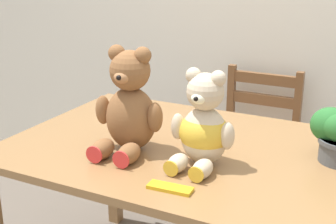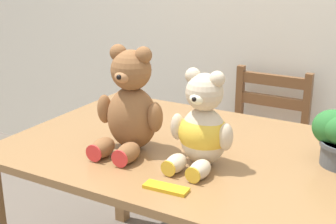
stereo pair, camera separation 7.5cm
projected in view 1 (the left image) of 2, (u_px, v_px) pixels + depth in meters
The scene contains 5 objects.
dining_table at pixel (192, 168), 1.84m from camera, with size 1.42×0.96×0.74m.
wooden_chair_behind at pixel (253, 147), 2.58m from camera, with size 0.42×0.46×0.86m.
teddy_bear_left at pixel (129, 107), 1.74m from camera, with size 0.28×0.28×0.40m.
teddy_bear_right at pixel (203, 127), 1.62m from camera, with size 0.24×0.25×0.34m.
chocolate_bar at pixel (170, 188), 1.48m from camera, with size 0.15×0.05×0.01m, color gold.
Camera 1 is at (0.68, -1.06, 1.44)m, focal length 50.00 mm.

